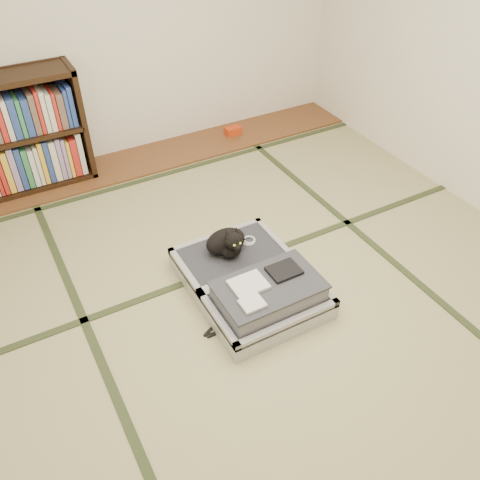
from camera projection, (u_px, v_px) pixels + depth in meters
floor at (260, 304)px, 3.17m from camera, size 4.50×4.50×0.00m
wood_strip at (145, 160)px, 4.51m from camera, size 4.00×0.50×0.02m
red_item at (233, 131)px, 4.84m from camera, size 0.15×0.10×0.07m
room_shell at (269, 76)px, 2.24m from camera, size 4.50×4.50×4.50m
tatami_borders at (224, 258)px, 3.50m from camera, size 4.00×4.50×0.01m
suitcase at (252, 284)px, 3.17m from camera, size 0.70×0.94×0.28m
cat at (228, 242)px, 3.28m from camera, size 0.31×0.32×0.25m
cable_coil at (249, 240)px, 3.43m from camera, size 0.10×0.10×0.02m
hanger at (237, 320)px, 3.06m from camera, size 0.44×0.20×0.01m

